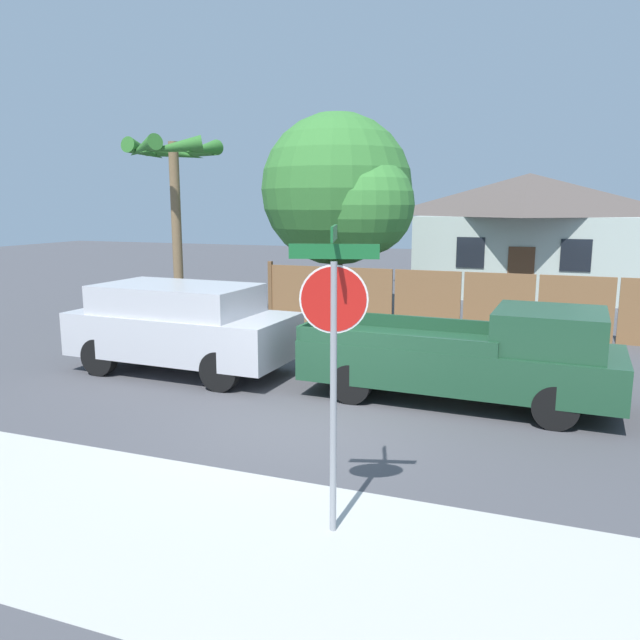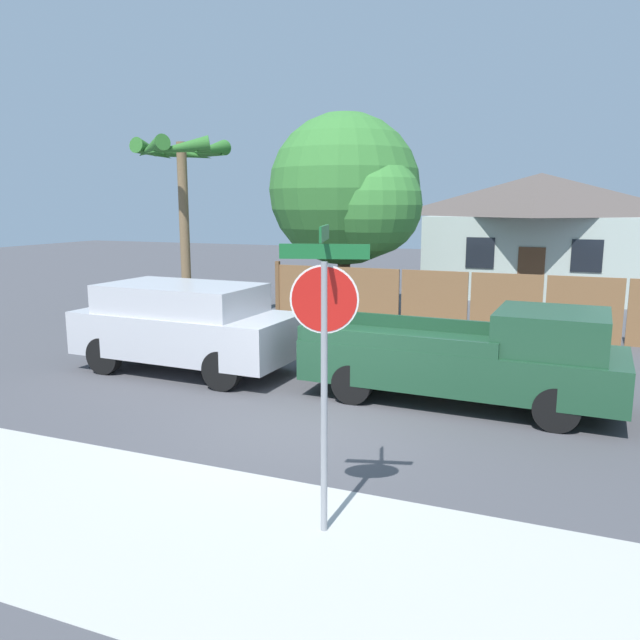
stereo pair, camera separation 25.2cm
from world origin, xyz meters
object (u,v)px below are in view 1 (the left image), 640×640
orange_pickup (474,357)px  stop_sign (334,330)px  red_suv (182,325)px  house (527,231)px  palm_tree (174,166)px  oak_tree (342,193)px

orange_pickup → stop_sign: stop_sign is taller
red_suv → orange_pickup: size_ratio=0.85×
house → stop_sign: bearing=-92.7°
palm_tree → orange_pickup: size_ratio=0.96×
house → palm_tree: 14.21m
orange_pickup → stop_sign: 5.26m
palm_tree → stop_sign: bearing=-49.6°
red_suv → orange_pickup: 5.96m
palm_tree → stop_sign: (8.14, -9.55, -2.33)m
house → orange_pickup: bearing=-90.4°
house → stop_sign: size_ratio=2.61×
stop_sign → palm_tree: bearing=114.1°
red_suv → stop_sign: (5.12, -5.02, 1.20)m
oak_tree → orange_pickup: 9.48m
house → palm_tree: bearing=-130.3°
red_suv → stop_sign: bearing=-42.4°
oak_tree → stop_sign: (4.14, -12.51, -1.60)m
house → oak_tree: bearing=-123.3°
house → oak_tree: (-5.09, -7.75, 1.39)m
oak_tree → stop_sign: 13.27m
stop_sign → red_suv: bearing=119.2°
house → stop_sign: (-0.95, -20.26, -0.21)m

